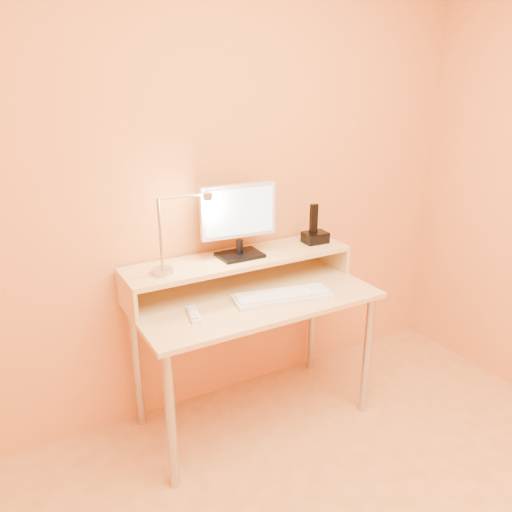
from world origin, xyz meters
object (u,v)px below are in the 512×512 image
phone_dock (315,237)px  monitor_panel (238,211)px  mouse (307,292)px  lamp_base (163,271)px  keyboard (283,297)px  remote_control (193,314)px

phone_dock → monitor_panel: bearing=-177.4°
monitor_panel → mouse: bearing=-45.7°
lamp_base → keyboard: (0.52, -0.22, -0.16)m
lamp_base → phone_dock: (0.89, 0.03, 0.02)m
monitor_panel → phone_dock: (0.47, -0.01, -0.21)m
lamp_base → mouse: size_ratio=0.89×
monitor_panel → keyboard: monitor_panel is taller
monitor_panel → mouse: 0.53m
lamp_base → mouse: lamp_base is taller
keyboard → lamp_base: bearing=168.5°
mouse → keyboard: bearing=179.2°
lamp_base → phone_dock: 0.89m
mouse → remote_control: bearing=-176.6°
lamp_base → keyboard: 0.59m
lamp_base → phone_dock: bearing=1.9°
phone_dock → mouse: phone_dock is taller
keyboard → remote_control: bearing=-173.4°
monitor_panel → phone_dock: monitor_panel is taller
keyboard → mouse: mouse is taller
phone_dock → mouse: size_ratio=1.15×
phone_dock → keyboard: bearing=-141.9°
keyboard → monitor_panel: bearing=123.0°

